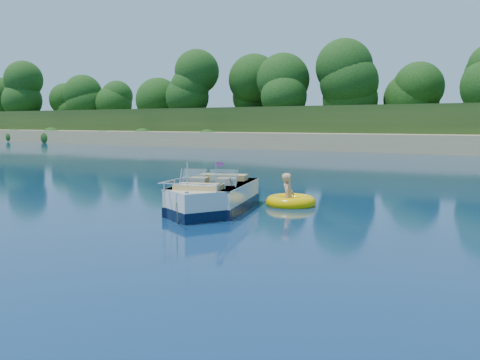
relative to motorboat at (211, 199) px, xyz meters
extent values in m
plane|color=#092242|center=(-1.64, -3.46, -0.33)|extent=(160.00, 160.00, 0.00)
cube|color=#9C815A|center=(-1.64, 34.54, 0.17)|extent=(170.00, 8.00, 2.00)
cube|color=#1C3214|center=(-1.64, 61.54, 0.67)|extent=(170.00, 56.00, 6.00)
cylinder|color=black|center=(-46.64, 37.54, 2.57)|extent=(0.44, 0.44, 2.80)
sphere|color=black|center=(-46.64, 37.54, 5.23)|extent=(4.62, 4.62, 4.62)
cylinder|color=black|center=(-19.64, 37.04, 2.77)|extent=(0.44, 0.44, 3.20)
sphere|color=black|center=(-19.64, 37.04, 5.81)|extent=(5.28, 5.28, 5.28)
cylinder|color=black|center=(-1.64, 38.54, 2.97)|extent=(0.44, 0.44, 3.60)
sphere|color=black|center=(-1.64, 38.54, 6.39)|extent=(5.94, 5.94, 5.94)
cube|color=silver|center=(-0.11, 0.33, -0.06)|extent=(2.74, 3.76, 0.94)
cube|color=silver|center=(0.39, -1.20, -0.06)|extent=(1.70, 1.70, 0.94)
cube|color=black|center=(-0.11, 0.33, -0.19)|extent=(2.77, 3.80, 0.27)
cube|color=black|center=(0.39, -1.20, -0.19)|extent=(1.73, 1.73, 0.27)
cube|color=tan|center=(-0.19, 0.58, 0.21)|extent=(2.09, 2.69, 0.09)
cube|color=silver|center=(-0.11, 0.33, 0.39)|extent=(2.77, 3.77, 0.05)
cube|color=black|center=(-0.67, 2.08, -0.02)|extent=(0.56, 0.45, 0.80)
cube|color=#8C9EA5|center=(-0.30, -0.39, 0.64)|extent=(0.73, 0.35, 0.43)
cube|color=#8C9EA5|center=(0.47, -0.15, 0.64)|extent=(0.73, 0.52, 0.43)
cube|color=tan|center=(-0.42, -0.01, 0.41)|extent=(0.62, 0.62, 0.36)
cube|color=tan|center=(0.35, 0.24, 0.41)|extent=(0.62, 0.62, 0.36)
cube|color=tan|center=(-0.38, 1.17, 0.41)|extent=(1.48, 0.90, 0.34)
cube|color=tan|center=(0.33, -1.03, 0.39)|extent=(1.33, 1.00, 0.30)
cylinder|color=silver|center=(0.59, -1.84, 0.79)|extent=(0.03, 0.03, 0.76)
cube|color=red|center=(0.39, -0.17, 1.00)|extent=(0.19, 0.07, 0.12)
cube|color=silver|center=(0.61, -1.88, 0.44)|extent=(0.10, 0.08, 0.04)
cylinder|color=gold|center=(0.58, -2.22, -0.02)|extent=(0.61, 0.77, 0.68)
torus|color=#FFC300|center=(1.39, 2.11, -0.23)|extent=(1.50, 1.50, 0.39)
torus|color=red|center=(1.39, 2.11, -0.21)|extent=(1.24, 1.24, 0.13)
imported|color=#DEA874|center=(1.34, 2.03, -0.33)|extent=(0.61, 0.88, 1.59)
camera|label=1|loc=(8.38, -11.95, 2.10)|focal=40.00mm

